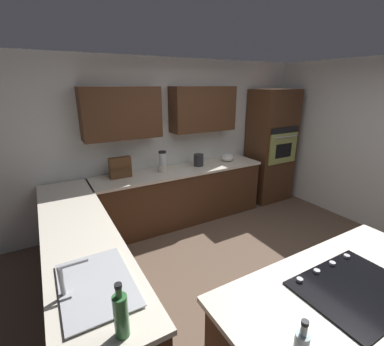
# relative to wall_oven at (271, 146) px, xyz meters

# --- Properties ---
(ground_plane) EXTENTS (14.00, 14.00, 0.00)m
(ground_plane) POSITION_rel_wall_oven_xyz_m (1.85, 1.72, -1.06)
(ground_plane) COLOR brown
(wall_back) EXTENTS (6.00, 0.44, 2.60)m
(wall_back) POSITION_rel_wall_oven_xyz_m (1.92, -0.33, 0.37)
(wall_back) COLOR silver
(wall_back) RESTS_ON ground
(wall_left) EXTENTS (0.10, 4.00, 2.60)m
(wall_left) POSITION_rel_wall_oven_xyz_m (-0.60, 1.42, 0.24)
(wall_left) COLOR silver
(wall_left) RESTS_ON ground
(lower_cabinets_back) EXTENTS (2.80, 0.60, 0.86)m
(lower_cabinets_back) POSITION_rel_wall_oven_xyz_m (1.95, -0.00, -0.63)
(lower_cabinets_back) COLOR #472B19
(lower_cabinets_back) RESTS_ON ground
(countertop_back) EXTENTS (2.84, 0.64, 0.04)m
(countertop_back) POSITION_rel_wall_oven_xyz_m (1.95, -0.00, -0.18)
(countertop_back) COLOR silver
(countertop_back) RESTS_ON lower_cabinets_back
(lower_cabinets_side) EXTENTS (0.60, 2.90, 0.86)m
(lower_cabinets_side) POSITION_rel_wall_oven_xyz_m (3.67, 1.17, -0.63)
(lower_cabinets_side) COLOR #472B19
(lower_cabinets_side) RESTS_ON ground
(countertop_side) EXTENTS (0.64, 2.94, 0.04)m
(countertop_side) POSITION_rel_wall_oven_xyz_m (3.67, 1.17, -0.18)
(countertop_side) COLOR silver
(countertop_side) RESTS_ON lower_cabinets_side
(island_base) EXTENTS (1.82, 0.86, 0.86)m
(island_base) POSITION_rel_wall_oven_xyz_m (2.18, 2.95, -0.63)
(island_base) COLOR #472B19
(island_base) RESTS_ON ground
(island_top) EXTENTS (1.90, 0.94, 0.04)m
(island_top) POSITION_rel_wall_oven_xyz_m (2.18, 2.95, -0.18)
(island_top) COLOR silver
(island_top) RESTS_ON island_base
(wall_oven) EXTENTS (0.80, 0.66, 2.12)m
(wall_oven) POSITION_rel_wall_oven_xyz_m (0.00, 0.00, 0.00)
(wall_oven) COLOR #472B19
(wall_oven) RESTS_ON ground
(sink_unit) EXTENTS (0.46, 0.70, 0.23)m
(sink_unit) POSITION_rel_wall_oven_xyz_m (3.68, 2.05, -0.14)
(sink_unit) COLOR #515456
(sink_unit) RESTS_ON countertop_side
(cooktop) EXTENTS (0.76, 0.56, 0.03)m
(cooktop) POSITION_rel_wall_oven_xyz_m (2.18, 2.94, -0.16)
(cooktop) COLOR black
(cooktop) RESTS_ON island_top
(blender) EXTENTS (0.15, 0.15, 0.33)m
(blender) POSITION_rel_wall_oven_xyz_m (2.25, -0.04, -0.02)
(blender) COLOR beige
(blender) RESTS_ON countertop_back
(mixing_bowl) EXTENTS (0.23, 0.23, 0.13)m
(mixing_bowl) POSITION_rel_wall_oven_xyz_m (1.00, -0.04, -0.10)
(mixing_bowl) COLOR white
(mixing_bowl) RESTS_ON countertop_back
(spice_rack) EXTENTS (0.31, 0.11, 0.31)m
(spice_rack) POSITION_rel_wall_oven_xyz_m (2.90, -0.08, -0.01)
(spice_rack) COLOR brown
(spice_rack) RESTS_ON countertop_back
(kettle) EXTENTS (0.16, 0.16, 0.20)m
(kettle) POSITION_rel_wall_oven_xyz_m (1.60, -0.04, -0.06)
(kettle) COLOR #262628
(kettle) RESTS_ON countertop_back
(dish_soap_bottle) EXTENTS (0.08, 0.08, 0.34)m
(dish_soap_bottle) POSITION_rel_wall_oven_xyz_m (3.62, 2.52, -0.02)
(dish_soap_bottle) COLOR #336B38
(dish_soap_bottle) RESTS_ON countertop_side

